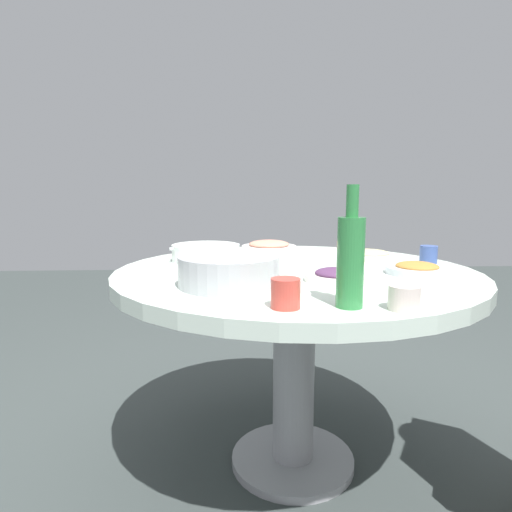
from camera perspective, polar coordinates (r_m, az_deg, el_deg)
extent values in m
plane|color=#363E3C|center=(1.81, 4.80, -25.39)|extent=(8.00, 8.00, 0.00)
cylinder|color=#99999E|center=(1.80, 4.81, -24.99)|extent=(0.45, 0.45, 0.03)
cylinder|color=#99999E|center=(1.63, 4.97, -14.82)|extent=(0.15, 0.15, 0.67)
cylinder|color=silver|center=(1.53, 5.15, -2.52)|extent=(1.24, 1.24, 0.04)
cylinder|color=#B2B5BA|center=(1.25, -3.55, -1.95)|extent=(0.29, 0.29, 0.09)
ellipsoid|color=white|center=(1.25, -3.55, -1.76)|extent=(0.24, 0.24, 0.10)
cube|color=white|center=(1.32, -3.56, 0.72)|extent=(0.15, 0.06, 0.01)
cylinder|color=white|center=(1.70, -6.65, 0.45)|extent=(0.26, 0.26, 0.06)
cylinder|color=#351E0D|center=(1.70, -6.64, 0.27)|extent=(0.23, 0.23, 0.04)
cylinder|color=silver|center=(1.70, -6.66, 1.19)|extent=(0.27, 0.12, 0.01)
cylinder|color=white|center=(1.34, 10.45, -2.83)|extent=(0.19, 0.19, 0.02)
ellipsoid|color=#4F2E51|center=(1.34, 10.46, -2.20)|extent=(0.13, 0.13, 0.03)
cylinder|color=silver|center=(1.52, 20.38, -1.78)|extent=(0.20, 0.20, 0.02)
ellipsoid|color=#B97633|center=(1.52, 20.41, -1.25)|extent=(0.14, 0.14, 0.03)
cylinder|color=white|center=(1.79, 14.54, 0.00)|extent=(0.21, 0.21, 0.02)
ellipsoid|color=#CABE82|center=(1.79, 14.55, 0.41)|extent=(0.16, 0.16, 0.03)
cylinder|color=white|center=(1.98, 1.72, 1.08)|extent=(0.25, 0.25, 0.02)
ellipsoid|color=tan|center=(1.98, 1.72, 1.58)|extent=(0.18, 0.18, 0.03)
cylinder|color=#2E7E3F|center=(1.04, 12.29, -0.87)|extent=(0.06, 0.06, 0.21)
cylinder|color=#2E7E3F|center=(1.02, 12.56, 7.08)|extent=(0.03, 0.03, 0.07)
cylinder|color=#3B5396|center=(1.74, 21.71, 0.17)|extent=(0.06, 0.06, 0.07)
cylinder|color=#CC463A|center=(1.02, 3.90, -4.91)|extent=(0.07, 0.07, 0.07)
cylinder|color=silver|center=(1.06, 18.88, -5.22)|extent=(0.07, 0.07, 0.06)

